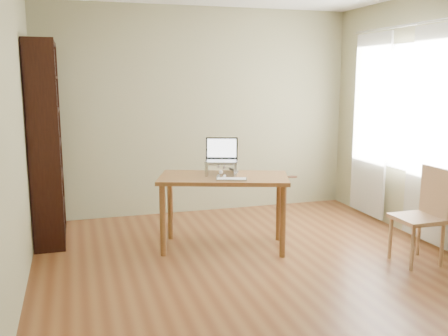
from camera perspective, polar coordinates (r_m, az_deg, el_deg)
room at (r=4.29m, az=4.94°, el=4.57°), size 4.04×4.54×2.64m
bookshelf at (r=5.55m, az=-19.64°, el=2.68°), size 0.30×0.90×2.10m
curtains at (r=5.91m, az=19.29°, el=4.31°), size 0.03×1.90×2.25m
desk at (r=5.04m, az=-0.05°, el=-2.14°), size 1.43×1.02×0.75m
laptop_stand at (r=5.08m, az=-0.31°, el=0.16°), size 0.32×0.25×0.13m
laptop at (r=5.12m, az=-0.50°, el=1.46°), size 0.39×0.37×0.23m
keyboard at (r=4.82m, az=0.87°, el=-1.29°), size 0.32×0.22×0.02m
coaster at (r=5.01m, az=7.83°, el=-1.00°), size 0.10×0.10×0.01m
cat at (r=5.12m, az=-0.27°, el=-0.06°), size 0.23×0.47×0.13m
chair at (r=5.04m, az=21.89°, el=-4.69°), size 0.40×0.40×0.91m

